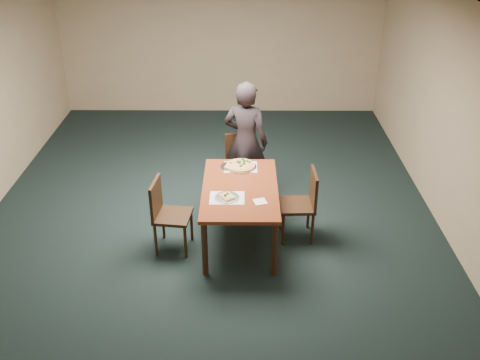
{
  "coord_description": "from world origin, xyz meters",
  "views": [
    {
      "loc": [
        0.43,
        -5.96,
        3.89
      ],
      "look_at": [
        0.39,
        -0.42,
        0.85
      ],
      "focal_mm": 40.0,
      "sensor_mm": 36.0,
      "label": 1
    }
  ],
  "objects_px": {
    "chair_right": "(304,201)",
    "diner": "(246,141)",
    "chair_far": "(242,162)",
    "pizza_pan": "(241,165)",
    "dining_table": "(240,194)",
    "slice_plate_near": "(227,197)",
    "slice_plate_far": "(231,166)",
    "chair_left": "(166,211)"
  },
  "relations": [
    {
      "from": "chair_right",
      "to": "diner",
      "type": "bearing_deg",
      "value": -146.78
    },
    {
      "from": "dining_table",
      "to": "slice_plate_near",
      "type": "distance_m",
      "value": 0.31
    },
    {
      "from": "diner",
      "to": "slice_plate_near",
      "type": "relative_size",
      "value": 6.06
    },
    {
      "from": "chair_far",
      "to": "diner",
      "type": "xyz_separation_m",
      "value": [
        0.06,
        -0.04,
        0.33
      ]
    },
    {
      "from": "chair_far",
      "to": "pizza_pan",
      "type": "xyz_separation_m",
      "value": [
        -0.01,
        -0.61,
        0.26
      ]
    },
    {
      "from": "dining_table",
      "to": "pizza_pan",
      "type": "relative_size",
      "value": 3.72
    },
    {
      "from": "dining_table",
      "to": "diner",
      "type": "relative_size",
      "value": 0.88
    },
    {
      "from": "pizza_pan",
      "to": "slice_plate_far",
      "type": "height_order",
      "value": "pizza_pan"
    },
    {
      "from": "chair_far",
      "to": "slice_plate_far",
      "type": "relative_size",
      "value": 3.25
    },
    {
      "from": "chair_left",
      "to": "chair_far",
      "type": "bearing_deg",
      "value": -27.64
    },
    {
      "from": "dining_table",
      "to": "chair_far",
      "type": "xyz_separation_m",
      "value": [
        0.02,
        1.14,
        -0.14
      ]
    },
    {
      "from": "chair_far",
      "to": "chair_right",
      "type": "relative_size",
      "value": 1.0
    },
    {
      "from": "chair_far",
      "to": "pizza_pan",
      "type": "distance_m",
      "value": 0.66
    },
    {
      "from": "chair_far",
      "to": "chair_right",
      "type": "bearing_deg",
      "value": -68.77
    },
    {
      "from": "dining_table",
      "to": "pizza_pan",
      "type": "height_order",
      "value": "pizza_pan"
    },
    {
      "from": "chair_right",
      "to": "diner",
      "type": "relative_size",
      "value": 0.54
    },
    {
      "from": "chair_far",
      "to": "diner",
      "type": "relative_size",
      "value": 0.54
    },
    {
      "from": "chair_far",
      "to": "pizza_pan",
      "type": "relative_size",
      "value": 2.26
    },
    {
      "from": "dining_table",
      "to": "chair_far",
      "type": "relative_size",
      "value": 1.65
    },
    {
      "from": "chair_left",
      "to": "slice_plate_near",
      "type": "height_order",
      "value": "chair_left"
    },
    {
      "from": "pizza_pan",
      "to": "dining_table",
      "type": "bearing_deg",
      "value": -90.62
    },
    {
      "from": "chair_right",
      "to": "diner",
      "type": "height_order",
      "value": "diner"
    },
    {
      "from": "pizza_pan",
      "to": "chair_left",
      "type": "bearing_deg",
      "value": -141.87
    },
    {
      "from": "diner",
      "to": "pizza_pan",
      "type": "bearing_deg",
      "value": 102.4
    },
    {
      "from": "slice_plate_far",
      "to": "pizza_pan",
      "type": "bearing_deg",
      "value": 0.3
    },
    {
      "from": "dining_table",
      "to": "chair_right",
      "type": "bearing_deg",
      "value": 6.16
    },
    {
      "from": "slice_plate_far",
      "to": "chair_far",
      "type": "bearing_deg",
      "value": 77.8
    },
    {
      "from": "chair_right",
      "to": "slice_plate_far",
      "type": "bearing_deg",
      "value": -118.14
    },
    {
      "from": "slice_plate_near",
      "to": "diner",
      "type": "bearing_deg",
      "value": 80.66
    },
    {
      "from": "diner",
      "to": "slice_plate_far",
      "type": "xyz_separation_m",
      "value": [
        -0.19,
        -0.57,
        -0.09
      ]
    },
    {
      "from": "diner",
      "to": "pizza_pan",
      "type": "height_order",
      "value": "diner"
    },
    {
      "from": "pizza_pan",
      "to": "slice_plate_near",
      "type": "bearing_deg",
      "value": -101.21
    },
    {
      "from": "chair_far",
      "to": "dining_table",
      "type": "bearing_deg",
      "value": -105.44
    },
    {
      "from": "dining_table",
      "to": "diner",
      "type": "distance_m",
      "value": 1.12
    },
    {
      "from": "slice_plate_near",
      "to": "slice_plate_far",
      "type": "bearing_deg",
      "value": 87.53
    },
    {
      "from": "chair_far",
      "to": "pizza_pan",
      "type": "bearing_deg",
      "value": -105.66
    },
    {
      "from": "diner",
      "to": "pizza_pan",
      "type": "relative_size",
      "value": 4.21
    },
    {
      "from": "chair_far",
      "to": "slice_plate_far",
      "type": "height_order",
      "value": "chair_far"
    },
    {
      "from": "chair_left",
      "to": "chair_right",
      "type": "distance_m",
      "value": 1.68
    },
    {
      "from": "chair_far",
      "to": "slice_plate_near",
      "type": "height_order",
      "value": "chair_far"
    },
    {
      "from": "chair_right",
      "to": "slice_plate_far",
      "type": "distance_m",
      "value": 1.03
    },
    {
      "from": "chair_right",
      "to": "slice_plate_far",
      "type": "height_order",
      "value": "chair_right"
    }
  ]
}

